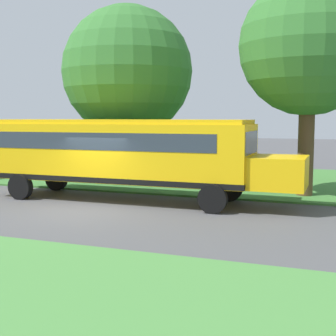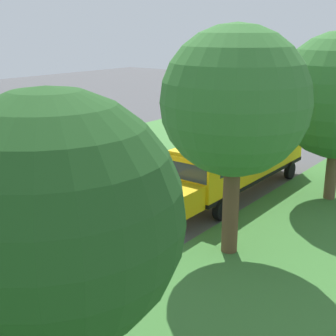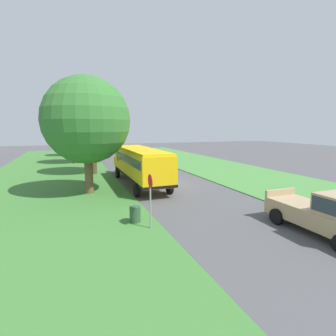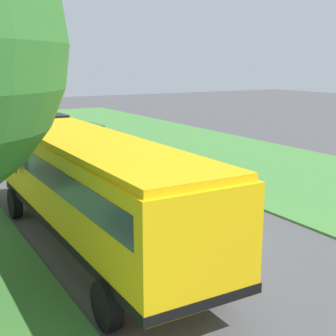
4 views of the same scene
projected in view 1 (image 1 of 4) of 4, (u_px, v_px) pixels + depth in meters
ground_plane at (79, 211)px, 16.25m from camera, size 120.00×120.00×0.00m
grass_verge at (176, 176)px, 25.56m from camera, size 12.00×80.00×0.08m
school_bus at (124, 151)px, 18.17m from camera, size 2.85×12.42×3.16m
oak_tree_beside_bus at (126, 72)px, 22.57m from camera, size 6.25×6.25×8.57m
oak_tree_roadside_mid at (309, 47)px, 18.50m from camera, size 5.54×5.54×8.84m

